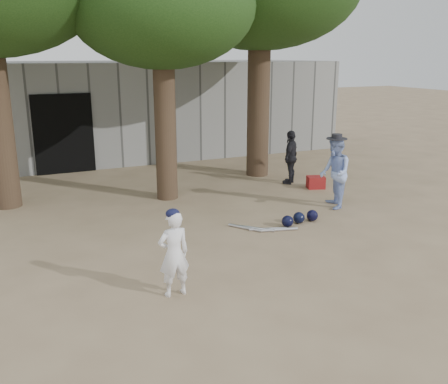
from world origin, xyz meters
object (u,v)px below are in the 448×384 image
spectator_blue (335,173)px  spectator_dark (291,157)px  red_bag (316,182)px  boy_player (174,254)px

spectator_blue → spectator_dark: size_ratio=1.12×
spectator_dark → red_bag: size_ratio=3.28×
boy_player → spectator_blue: spectator_blue is taller
spectator_blue → red_bag: 1.74m
spectator_dark → red_bag: (0.32, -0.70, -0.54)m
spectator_blue → red_bag: spectator_blue is taller
boy_player → red_bag: boy_player is taller
red_bag → spectator_blue: bearing=-111.2°
boy_player → spectator_dark: bearing=-138.4°
boy_player → spectator_dark: size_ratio=0.89×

